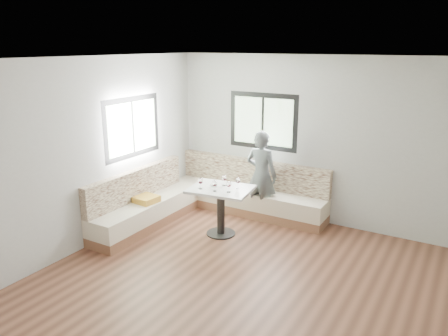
# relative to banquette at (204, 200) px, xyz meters

# --- Properties ---
(room) EXTENTS (5.01, 5.01, 2.81)m
(room) POSITION_rel_banquette_xyz_m (1.51, -1.55, 1.08)
(room) COLOR brown
(room) RESTS_ON ground
(banquette) EXTENTS (2.90, 2.80, 0.95)m
(banquette) POSITION_rel_banquette_xyz_m (0.00, 0.00, 0.00)
(banquette) COLOR #8F5E43
(banquette) RESTS_ON ground
(table) EXTENTS (1.04, 0.86, 0.78)m
(table) POSITION_rel_banquette_xyz_m (0.61, -0.45, 0.26)
(table) COLOR black
(table) RESTS_ON ground
(person) EXTENTS (0.59, 0.41, 1.57)m
(person) POSITION_rel_banquette_xyz_m (0.86, 0.48, 0.45)
(person) COLOR #4F5556
(person) RESTS_ON ground
(olive_ramekin) EXTENTS (0.11, 0.11, 0.04)m
(olive_ramekin) POSITION_rel_banquette_xyz_m (0.47, -0.44, 0.47)
(olive_ramekin) COLOR white
(olive_ramekin) RESTS_ON table
(wine_glass_a) EXTENTS (0.08, 0.08, 0.18)m
(wine_glass_a) POSITION_rel_banquette_xyz_m (0.35, -0.65, 0.57)
(wine_glass_a) COLOR white
(wine_glass_a) RESTS_ON table
(wine_glass_b) EXTENTS (0.08, 0.08, 0.18)m
(wine_glass_b) POSITION_rel_banquette_xyz_m (0.61, -0.63, 0.57)
(wine_glass_b) COLOR white
(wine_glass_b) RESTS_ON table
(wine_glass_c) EXTENTS (0.08, 0.08, 0.18)m
(wine_glass_c) POSITION_rel_banquette_xyz_m (0.81, -0.56, 0.57)
(wine_glass_c) COLOR white
(wine_glass_c) RESTS_ON table
(wine_glass_d) EXTENTS (0.08, 0.08, 0.18)m
(wine_glass_d) POSITION_rel_banquette_xyz_m (0.59, -0.32, 0.57)
(wine_glass_d) COLOR white
(wine_glass_d) RESTS_ON table
(wine_glass_e) EXTENTS (0.08, 0.08, 0.18)m
(wine_glass_e) POSITION_rel_banquette_xyz_m (0.84, -0.32, 0.57)
(wine_glass_e) COLOR white
(wine_glass_e) RESTS_ON table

